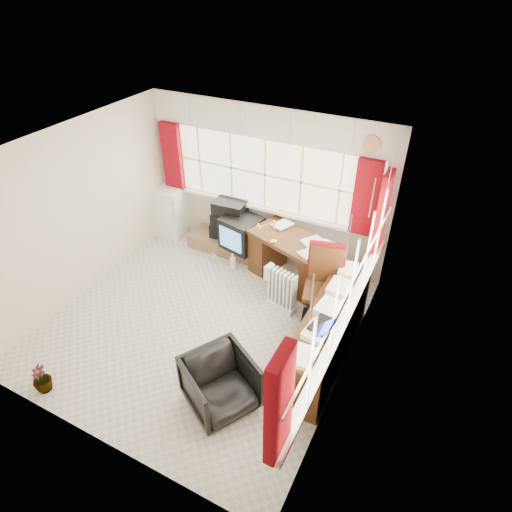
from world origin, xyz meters
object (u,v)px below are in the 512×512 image
(desk_lamp, at_px, (274,226))
(radiator, at_px, (282,294))
(desk, at_px, (293,258))
(mini_fridge, at_px, (171,210))
(credenza, at_px, (327,334))
(tv_bench, at_px, (229,245))
(crt_tv, at_px, (241,233))
(task_chair, at_px, (324,283))
(office_chair, at_px, (220,384))

(desk_lamp, height_order, radiator, desk_lamp)
(desk, relative_size, mini_fridge, 1.66)
(credenza, height_order, tv_bench, credenza)
(desk_lamp, distance_m, tv_bench, 1.48)
(tv_bench, relative_size, crt_tv, 2.03)
(tv_bench, relative_size, mini_fridge, 1.55)
(task_chair, bearing_deg, mini_fridge, 163.60)
(desk, distance_m, crt_tv, 1.01)
(office_chair, bearing_deg, desk_lamp, 40.77)
(desk_lamp, height_order, mini_fridge, desk_lamp)
(crt_tv, bearing_deg, credenza, -35.70)
(office_chair, bearing_deg, crt_tv, 54.27)
(crt_tv, distance_m, mini_fridge, 1.56)
(radiator, relative_size, mini_fridge, 0.74)
(crt_tv, relative_size, mini_fridge, 0.76)
(mini_fridge, bearing_deg, task_chair, -16.40)
(crt_tv, height_order, mini_fridge, mini_fridge)
(office_chair, relative_size, mini_fridge, 0.82)
(tv_bench, bearing_deg, desk, -12.20)
(desk, bearing_deg, crt_tv, 169.74)
(task_chair, xyz_separation_m, radiator, (-0.57, -0.07, -0.37))
(radiator, height_order, credenza, credenza)
(radiator, relative_size, tv_bench, 0.48)
(desk_lamp, bearing_deg, desk, 39.01)
(task_chair, xyz_separation_m, tv_bench, (-1.98, 0.87, -0.51))
(crt_tv, bearing_deg, office_chair, -66.30)
(credenza, xyz_separation_m, mini_fridge, (-3.53, 1.60, 0.06))
(office_chair, height_order, radiator, office_chair)
(task_chair, relative_size, credenza, 0.60)
(office_chair, height_order, tv_bench, office_chair)
(desk_lamp, distance_m, radiator, 0.97)
(office_chair, xyz_separation_m, mini_fridge, (-2.71, 2.81, 0.12))
(desk, xyz_separation_m, mini_fridge, (-2.54, 0.36, 0.02))
(task_chair, distance_m, office_chair, 1.95)
(crt_tv, bearing_deg, radiator, -37.05)
(desk, bearing_deg, mini_fridge, 171.96)
(crt_tv, xyz_separation_m, mini_fridge, (-1.55, 0.18, -0.06))
(desk, height_order, task_chair, task_chair)
(desk_lamp, height_order, tv_bench, desk_lamp)
(office_chair, xyz_separation_m, crt_tv, (-1.15, 2.63, 0.18))
(desk_lamp, distance_m, office_chair, 2.40)
(desk, xyz_separation_m, desk_lamp, (-0.24, -0.19, 0.61))
(task_chair, bearing_deg, credenza, -65.58)
(radiator, xyz_separation_m, credenza, (0.87, -0.58, 0.12))
(desk, distance_m, mini_fridge, 2.57)
(credenza, bearing_deg, desk, 128.51)
(task_chair, height_order, mini_fridge, task_chair)
(desk, height_order, office_chair, desk)
(desk_lamp, relative_size, mini_fridge, 0.42)
(mini_fridge, bearing_deg, tv_bench, -3.65)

